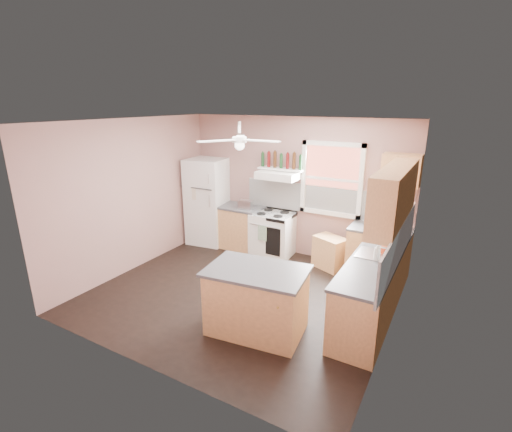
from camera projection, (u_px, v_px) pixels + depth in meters
The scene contains 32 objects.
floor at pixel (241, 294), 5.97m from camera, with size 4.50×4.50×0.00m, color black.
ceiling at pixel (239, 121), 5.16m from camera, with size 4.50×4.50×0.00m, color white.
wall_back at pixel (295, 187), 7.25m from camera, with size 4.50×0.05×2.70m, color #916861.
wall_right at pixel (400, 241), 4.50m from camera, with size 0.05×4.00×2.70m, color #916861.
wall_left at pixel (132, 196), 6.63m from camera, with size 0.05×4.00×2.70m, color #916861.
backsplash_back at pixel (315, 199), 7.06m from camera, with size 2.90×0.03×0.55m, color white.
backsplash_right at pixel (399, 245), 4.82m from camera, with size 0.03×2.60×0.55m, color white.
window_view at pixel (332, 179), 6.79m from camera, with size 1.00×0.02×1.20m, color brown.
window_frame at pixel (331, 179), 6.76m from camera, with size 1.16×0.07×1.36m, color white.
refrigerator at pixel (208, 201), 7.94m from camera, with size 0.77×0.75×1.82m, color white.
base_cabinet_left at pixel (240, 228), 7.75m from camera, with size 0.90×0.60×0.86m, color #AA7847.
counter_left at pixel (240, 207), 7.61m from camera, with size 0.92×0.62×0.04m, color #414144.
toaster at pixel (246, 205), 7.40m from camera, with size 0.28×0.16×0.18m, color silver.
stove at pixel (273, 234), 7.39m from camera, with size 0.79×0.64×0.86m, color white.
range_hood at pixel (278, 175), 7.05m from camera, with size 0.78×0.50×0.14m, color white.
bottle_shelf at pixel (281, 169), 7.12m from camera, with size 0.90×0.26×0.03m, color white.
cart at pixel (330, 254), 6.82m from camera, with size 0.56×0.38×0.56m, color #AA7847.
base_cabinet_corner at pixel (378, 254), 6.43m from camera, with size 1.00×0.60×0.86m, color #AA7847.
base_cabinet_right at pixel (371, 291), 5.17m from camera, with size 0.60×2.20×0.86m, color #AA7847.
counter_corner at pixel (381, 230), 6.30m from camera, with size 1.02×0.62×0.04m, color #414144.
counter_right at pixel (374, 262), 5.05m from camera, with size 0.62×2.22×0.04m, color #414144.
sink at pixel (377, 255), 5.21m from camera, with size 0.55×0.45×0.03m, color silver.
faucet at pixel (389, 253), 5.11m from camera, with size 0.03×0.03×0.14m, color silver.
upper_cabinet_right at pixel (394, 196), 4.88m from camera, with size 0.33×1.80×0.76m, color #AA7847.
upper_cabinet_corner at pixel (401, 170), 6.01m from camera, with size 0.60×0.33×0.52m, color #AA7847.
paper_towel at pixel (405, 209), 6.17m from camera, with size 0.12×0.12×0.26m, color white.
island at pixel (257, 302), 4.90m from camera, with size 1.22×0.77×0.86m, color #AA7847.
island_top at pixel (257, 271), 4.77m from camera, with size 1.29×0.84×0.04m, color #414144.
ceiling_fan_hub at pixel (239, 140), 5.23m from camera, with size 0.20×0.20×0.08m, color white.
soap_bottle at pixel (377, 252), 5.01m from camera, with size 0.10×0.10×0.25m, color silver.
red_caddy at pixel (387, 251), 5.23m from camera, with size 0.18×0.12×0.10m, color #A92C0E.
wine_bottles at pixel (281, 161), 7.07m from camera, with size 0.86×0.06×0.31m.
Camera 1 is at (2.81, -4.52, 2.98)m, focal length 26.00 mm.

